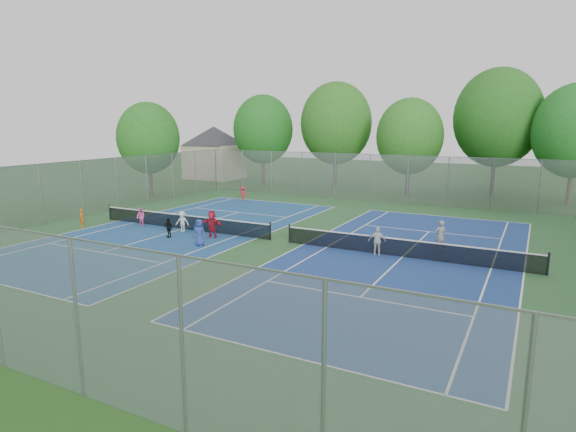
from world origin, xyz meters
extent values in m
plane|color=#204D18|center=(0.00, 0.00, 0.00)|extent=(120.00, 120.00, 0.00)
cube|color=#2A592E|center=(0.00, 0.00, 0.01)|extent=(32.00, 32.00, 0.01)
cube|color=navy|center=(-7.00, 0.00, 0.02)|extent=(10.97, 23.77, 0.01)
cube|color=navy|center=(7.00, 0.00, 0.02)|extent=(10.97, 23.77, 0.01)
cube|color=black|center=(-7.00, 0.00, 0.46)|extent=(12.87, 0.10, 0.91)
cube|color=black|center=(7.00, 0.00, 0.46)|extent=(12.87, 0.10, 0.91)
cube|color=gray|center=(0.00, 16.00, 2.00)|extent=(32.00, 0.10, 4.00)
cube|color=gray|center=(-16.00, 0.00, 2.00)|extent=(0.10, 32.00, 4.00)
cube|color=#B7A88C|center=(-22.00, 24.00, 2.00)|extent=(6.00, 5.00, 4.00)
pyramid|color=#2D2D33|center=(-22.00, 24.00, 6.20)|extent=(11.03, 11.03, 2.20)
cylinder|color=#443326|center=(-14.00, 22.00, 1.75)|extent=(0.36, 0.36, 3.50)
ellipsoid|color=#1C5E1B|center=(-14.00, 22.00, 5.90)|extent=(6.40, 6.40, 7.36)
cylinder|color=#443326|center=(-6.00, 23.00, 1.93)|extent=(0.36, 0.36, 3.85)
ellipsoid|color=#29621C|center=(-6.00, 23.00, 6.55)|extent=(7.20, 7.20, 8.28)
cylinder|color=#443326|center=(2.00, 21.00, 1.57)|extent=(0.36, 0.36, 3.15)
ellipsoid|color=#2A681E|center=(2.00, 21.00, 5.40)|extent=(6.00, 6.00, 6.90)
cylinder|color=#443326|center=(9.00, 24.00, 2.10)|extent=(0.36, 0.36, 4.20)
ellipsoid|color=#205919|center=(9.00, 24.00, 7.05)|extent=(7.60, 7.60, 8.74)
cylinder|color=#443326|center=(15.00, 22.00, 1.75)|extent=(0.36, 0.36, 3.50)
ellipsoid|color=#1C621D|center=(15.00, 22.00, 5.97)|extent=(6.60, 6.60, 7.59)
cylinder|color=#443326|center=(-19.00, 10.00, 1.57)|extent=(0.36, 0.36, 3.15)
ellipsoid|color=#22611C|center=(-19.00, 10.00, 5.25)|extent=(5.60, 5.60, 6.44)
cube|color=#1734B3|center=(-5.95, 0.12, 0.14)|extent=(0.40, 0.40, 0.27)
cube|color=green|center=(-5.25, -0.52, 0.29)|extent=(0.36, 0.36, 0.57)
imported|color=#D36013|center=(-13.01, -2.63, 0.61)|extent=(0.52, 0.42, 1.22)
imported|color=pink|center=(-9.93, -0.60, 0.61)|extent=(0.62, 0.50, 1.22)
imported|color=silver|center=(-6.50, -0.60, 0.64)|extent=(0.93, 0.71, 1.28)
imported|color=black|center=(-6.23, -2.16, 0.59)|extent=(0.72, 0.37, 1.17)
imported|color=#283F94|center=(-3.42, -2.87, 0.74)|extent=(0.76, 0.54, 1.47)
imported|color=#A61727|center=(-3.93, -1.05, 0.81)|extent=(1.53, 0.55, 1.63)
imported|color=red|center=(-9.75, 11.30, 0.61)|extent=(0.84, 0.57, 1.21)
imported|color=gray|center=(8.42, 1.98, 0.83)|extent=(0.72, 0.67, 1.66)
imported|color=silver|center=(5.70, -0.18, 0.73)|extent=(0.92, 0.59, 1.46)
sphere|color=gold|center=(-8.76, -6.52, 0.03)|extent=(0.07, 0.07, 0.07)
sphere|color=gold|center=(-8.03, -6.17, 0.03)|extent=(0.07, 0.07, 0.07)
sphere|color=yellow|center=(-3.31, -2.52, 0.03)|extent=(0.07, 0.07, 0.07)
sphere|color=#B3C42D|center=(-5.13, -1.11, 0.03)|extent=(0.07, 0.07, 0.07)
sphere|color=#D4EE37|center=(-7.81, -5.38, 0.03)|extent=(0.07, 0.07, 0.07)
sphere|color=#A0C32D|center=(-5.95, -6.48, 0.03)|extent=(0.07, 0.07, 0.07)
sphere|color=#BCD231|center=(-9.26, -4.01, 0.03)|extent=(0.07, 0.07, 0.07)
sphere|color=#A4C52D|center=(-10.24, -5.55, 0.03)|extent=(0.07, 0.07, 0.07)
sphere|color=yellow|center=(-9.89, -6.11, 0.03)|extent=(0.07, 0.07, 0.07)
sphere|color=#C7D732|center=(-6.92, -1.20, 0.03)|extent=(0.07, 0.07, 0.07)
sphere|color=#D9F438|center=(-6.43, -1.92, 0.03)|extent=(0.07, 0.07, 0.07)
camera|label=1|loc=(12.66, -23.22, 6.61)|focal=30.00mm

